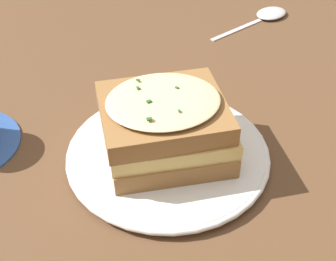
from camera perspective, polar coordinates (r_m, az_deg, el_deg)
ground_plane at (r=0.56m, az=1.18°, el=-4.26°), size 2.40×2.40×0.00m
dinner_plate at (r=0.56m, az=0.00°, el=-2.85°), size 0.24×0.24×0.01m
sandwich at (r=0.53m, az=-0.24°, el=0.61°), size 0.14×0.16×0.08m
spoon at (r=0.89m, az=12.05°, el=13.61°), size 0.12×0.16×0.01m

